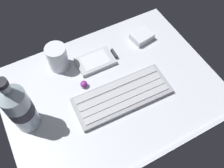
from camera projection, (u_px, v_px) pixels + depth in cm
name	position (u px, v px, depth cm)	size (l,w,h in cm)	color
ground_plane	(112.00, 91.00, 73.45)	(64.00, 48.00, 2.80)	silver
keyboard	(122.00, 96.00, 70.62)	(29.37, 12.02, 1.70)	#93969B
handheld_device	(97.00, 60.00, 77.68)	(12.87, 7.75, 1.50)	#B7BABF
juice_cup	(58.00, 58.00, 74.15)	(6.40, 6.40, 8.50)	silver
water_bottle	(19.00, 107.00, 59.42)	(6.73, 6.73, 20.80)	silver
charger_block	(142.00, 37.00, 82.64)	(7.00, 5.60, 2.40)	silver
trackball_mouse	(84.00, 84.00, 72.40)	(2.20, 2.20, 2.20)	purple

